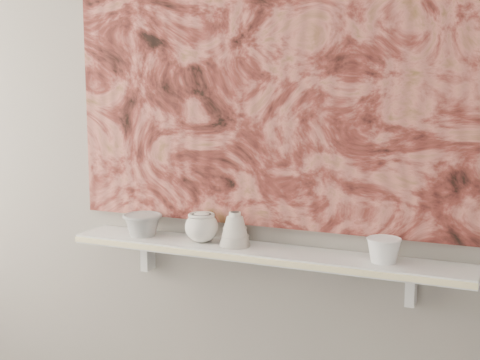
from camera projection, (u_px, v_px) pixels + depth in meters
The scene contains 11 objects.
wall_back at pixel (273, 123), 2.28m from camera, with size 3.60×3.60×0.00m, color gray.
shelf at pixel (262, 253), 2.26m from camera, with size 1.40×0.18×0.03m, color silver.
shelf_stripe at pixel (251, 260), 2.18m from camera, with size 1.40×0.01×0.02m, color #FBEBA7.
bracket_left at pixel (148, 254), 2.52m from camera, with size 0.03×0.06×0.12m, color silver.
bracket_right at pixel (411, 287), 2.14m from camera, with size 0.03×0.06×0.12m, color silver.
painting at pixel (272, 66), 2.24m from camera, with size 1.50×0.03×1.10m, color maroon.
house_motif at pixel (404, 165), 2.10m from camera, with size 0.09×0.00×0.08m, color black.
bowl_grey at pixel (143, 224), 2.44m from camera, with size 0.14×0.14×0.08m, color gray, non-canonical shape.
cup_cream at pixel (202, 227), 2.34m from camera, with size 0.12×0.12×0.11m, color beige, non-canonical shape.
bell_vessel at pixel (235, 229), 2.29m from camera, with size 0.11×0.11×0.12m, color silver, non-canonical shape.
bowl_white at pixel (384, 250), 2.09m from camera, with size 0.11×0.11×0.08m, color white, non-canonical shape.
Camera 1 is at (0.81, -0.54, 1.51)m, focal length 50.00 mm.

